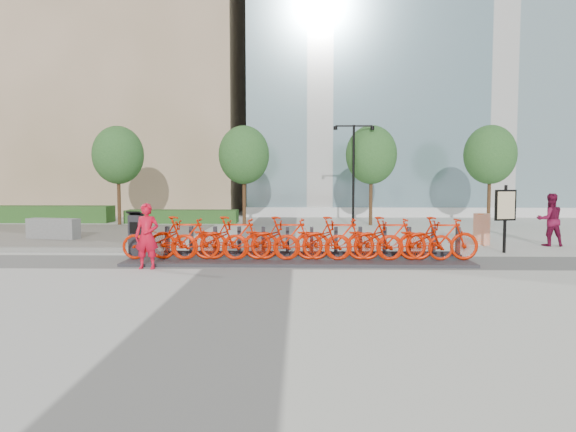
{
  "coord_description": "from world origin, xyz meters",
  "views": [
    {
      "loc": [
        1.36,
        -14.32,
        2.31
      ],
      "look_at": [
        1.0,
        1.5,
        1.2
      ],
      "focal_mm": 32.0,
      "sensor_mm": 36.0,
      "label": 1
    }
  ],
  "objects_px": {
    "map_sign": "(505,208)",
    "bike_0": "(159,240)",
    "pedestrian": "(550,220)",
    "worker_red": "(147,236)",
    "jersey_barrier": "(53,229)",
    "construction_barrel": "(482,229)",
    "kiosk": "(135,234)"
  },
  "relations": [
    {
      "from": "map_sign",
      "to": "kiosk",
      "type": "bearing_deg",
      "value": 173.92
    },
    {
      "from": "map_sign",
      "to": "bike_0",
      "type": "bearing_deg",
      "value": 177.85
    },
    {
      "from": "kiosk",
      "to": "pedestrian",
      "type": "distance_m",
      "value": 14.0
    },
    {
      "from": "bike_0",
      "to": "jersey_barrier",
      "type": "bearing_deg",
      "value": 45.63
    },
    {
      "from": "kiosk",
      "to": "pedestrian",
      "type": "bearing_deg",
      "value": 19.27
    },
    {
      "from": "pedestrian",
      "to": "map_sign",
      "type": "height_order",
      "value": "map_sign"
    },
    {
      "from": "bike_0",
      "to": "jersey_barrier",
      "type": "xyz_separation_m",
      "value": [
        -5.76,
        5.63,
        -0.23
      ]
    },
    {
      "from": "map_sign",
      "to": "pedestrian",
      "type": "bearing_deg",
      "value": 24.61
    },
    {
      "from": "worker_red",
      "to": "jersey_barrier",
      "type": "relative_size",
      "value": 0.83
    },
    {
      "from": "bike_0",
      "to": "kiosk",
      "type": "xyz_separation_m",
      "value": [
        -0.87,
        0.63,
        0.09
      ]
    },
    {
      "from": "bike_0",
      "to": "jersey_barrier",
      "type": "relative_size",
      "value": 1.0
    },
    {
      "from": "kiosk",
      "to": "map_sign",
      "type": "relative_size",
      "value": 0.62
    },
    {
      "from": "worker_red",
      "to": "bike_0",
      "type": "bearing_deg",
      "value": 91.69
    },
    {
      "from": "kiosk",
      "to": "construction_barrel",
      "type": "height_order",
      "value": "kiosk"
    },
    {
      "from": "construction_barrel",
      "to": "bike_0",
      "type": "bearing_deg",
      "value": -158.46
    },
    {
      "from": "bike_0",
      "to": "pedestrian",
      "type": "bearing_deg",
      "value": -73.19
    },
    {
      "from": "pedestrian",
      "to": "construction_barrel",
      "type": "xyz_separation_m",
      "value": [
        -2.27,
        0.28,
        -0.36
      ]
    },
    {
      "from": "bike_0",
      "to": "construction_barrel",
      "type": "height_order",
      "value": "bike_0"
    },
    {
      "from": "kiosk",
      "to": "jersey_barrier",
      "type": "height_order",
      "value": "kiosk"
    },
    {
      "from": "bike_0",
      "to": "pedestrian",
      "type": "height_order",
      "value": "pedestrian"
    },
    {
      "from": "bike_0",
      "to": "pedestrian",
      "type": "distance_m",
      "value": 13.32
    },
    {
      "from": "bike_0",
      "to": "kiosk",
      "type": "relative_size",
      "value": 1.57
    },
    {
      "from": "bike_0",
      "to": "kiosk",
      "type": "bearing_deg",
      "value": 54.36
    },
    {
      "from": "pedestrian",
      "to": "construction_barrel",
      "type": "relative_size",
      "value": 1.65
    },
    {
      "from": "map_sign",
      "to": "jersey_barrier",
      "type": "bearing_deg",
      "value": 154.27
    },
    {
      "from": "construction_barrel",
      "to": "jersey_barrier",
      "type": "height_order",
      "value": "construction_barrel"
    },
    {
      "from": "kiosk",
      "to": "jersey_barrier",
      "type": "relative_size",
      "value": 0.64
    },
    {
      "from": "construction_barrel",
      "to": "jersey_barrier",
      "type": "relative_size",
      "value": 0.54
    },
    {
      "from": "kiosk",
      "to": "construction_barrel",
      "type": "bearing_deg",
      "value": 23.12
    },
    {
      "from": "pedestrian",
      "to": "jersey_barrier",
      "type": "distance_m",
      "value": 18.6
    },
    {
      "from": "pedestrian",
      "to": "jersey_barrier",
      "type": "relative_size",
      "value": 0.89
    },
    {
      "from": "pedestrian",
      "to": "worker_red",
      "type": "bearing_deg",
      "value": 23.29
    }
  ]
}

